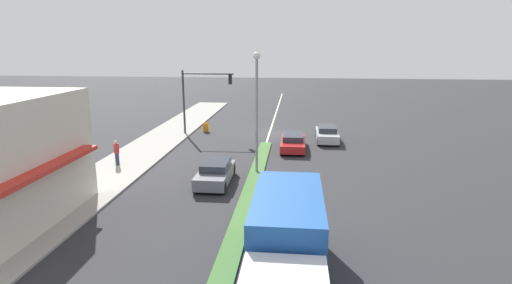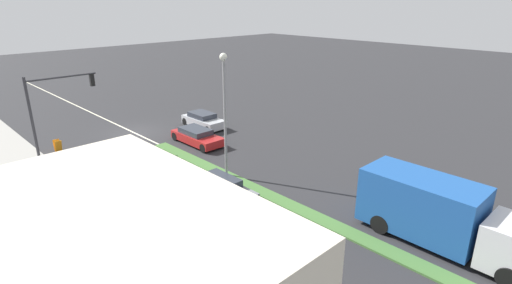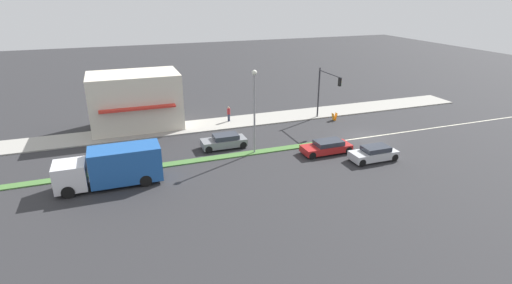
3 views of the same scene
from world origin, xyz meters
TOP-DOWN VIEW (x-y plane):
  - ground_plane at (0.00, 18.00)m, footprint 160.00×160.00m
  - sidewalk_right at (9.00, 18.50)m, footprint 4.00×73.00m
  - lane_marking_center at (0.00, 0.00)m, footprint 0.16×60.00m
  - traffic_signal_main at (6.12, 1.33)m, footprint 4.59×0.34m
  - street_lamp at (0.00, 11.70)m, footprint 0.44×0.44m
  - pedestrian at (9.34, 11.34)m, footprint 0.34×0.34m
  - warning_aframe_sign at (5.93, 0.07)m, footprint 0.45×0.53m
  - delivery_truck at (-2.20, 23.61)m, footprint 2.44×7.50m
  - sedan_silver at (-5.00, 2.67)m, footprint 1.75×4.07m
  - suv_grey at (2.20, 13.88)m, footprint 1.77×4.10m
  - hatchback_red at (-2.20, 5.64)m, footprint 1.83×4.46m

SIDE VIEW (x-z plane):
  - ground_plane at x=0.00m, z-range 0.00..0.00m
  - lane_marking_center at x=0.00m, z-range 0.00..0.01m
  - sidewalk_right at x=9.00m, z-range 0.00..0.12m
  - warning_aframe_sign at x=5.93m, z-range 0.01..0.84m
  - hatchback_red at x=-2.20m, z-range -0.01..1.16m
  - sedan_silver at x=-5.00m, z-range -0.01..1.24m
  - suv_grey at x=2.20m, z-range -0.01..1.26m
  - pedestrian at x=9.34m, z-range 0.16..1.82m
  - delivery_truck at x=-2.20m, z-range 0.03..2.90m
  - traffic_signal_main at x=6.12m, z-range 1.10..6.70m
  - street_lamp at x=0.00m, z-range 1.09..8.46m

